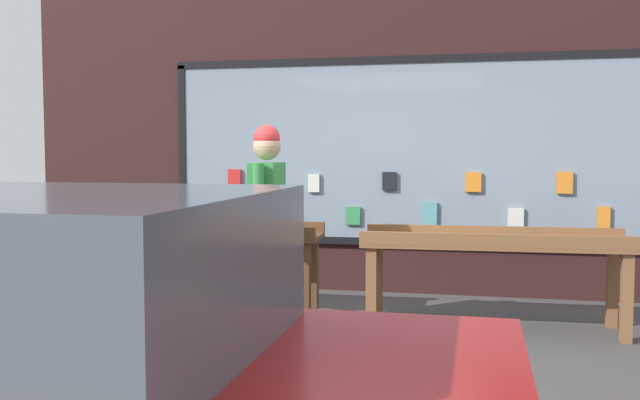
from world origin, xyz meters
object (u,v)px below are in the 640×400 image
object	(u,v)px
display_table_left	(202,242)
person_browsing	(267,211)
display_table_right	(494,250)
small_dog	(207,307)

from	to	relation	value
display_table_left	person_browsing	bearing A→B (deg)	-36.26
display_table_left	display_table_right	distance (m)	2.69
person_browsing	small_dog	xyz separation A→B (m)	(-0.49, -0.13, -0.81)
display_table_left	small_dog	world-z (taller)	display_table_left
display_table_left	small_dog	xyz separation A→B (m)	(0.34, -0.74, -0.45)
person_browsing	display_table_right	bearing A→B (deg)	-75.37
small_dog	person_browsing	bearing A→B (deg)	-90.12
display_table_left	display_table_right	xyz separation A→B (m)	(2.69, -0.00, 0.00)
small_dog	display_table_right	bearing A→B (deg)	-87.57
person_browsing	display_table_left	bearing A→B (deg)	50.29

